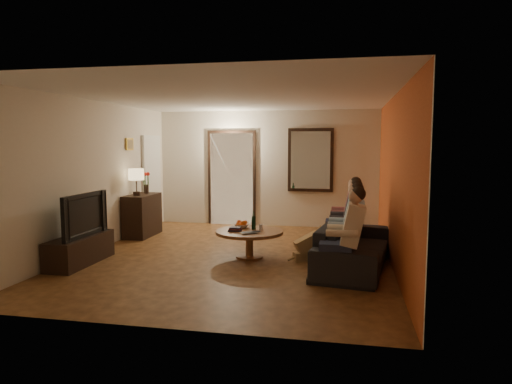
% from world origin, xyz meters
% --- Properties ---
extents(floor, '(5.00, 6.00, 0.01)m').
position_xyz_m(floor, '(0.00, 0.00, 0.00)').
color(floor, '#462B13').
rests_on(floor, ground).
extents(ceiling, '(5.00, 6.00, 0.01)m').
position_xyz_m(ceiling, '(0.00, 0.00, 2.60)').
color(ceiling, white).
rests_on(ceiling, back_wall).
extents(back_wall, '(5.00, 0.02, 2.60)m').
position_xyz_m(back_wall, '(0.00, 3.00, 1.30)').
color(back_wall, beige).
rests_on(back_wall, floor).
extents(front_wall, '(5.00, 0.02, 2.60)m').
position_xyz_m(front_wall, '(0.00, -3.00, 1.30)').
color(front_wall, beige).
rests_on(front_wall, floor).
extents(left_wall, '(0.02, 6.00, 2.60)m').
position_xyz_m(left_wall, '(-2.50, 0.00, 1.30)').
color(left_wall, beige).
rests_on(left_wall, floor).
extents(right_wall, '(0.02, 6.00, 2.60)m').
position_xyz_m(right_wall, '(2.50, 0.00, 1.30)').
color(right_wall, beige).
rests_on(right_wall, floor).
extents(orange_accent, '(0.01, 6.00, 2.60)m').
position_xyz_m(orange_accent, '(2.49, 0.00, 1.30)').
color(orange_accent, '#BC4D20').
rests_on(orange_accent, right_wall).
extents(kitchen_doorway, '(1.00, 0.06, 2.10)m').
position_xyz_m(kitchen_doorway, '(-0.80, 2.98, 1.05)').
color(kitchen_doorway, '#FFE0A5').
rests_on(kitchen_doorway, floor).
extents(door_trim, '(1.12, 0.04, 2.22)m').
position_xyz_m(door_trim, '(-0.80, 2.97, 1.05)').
color(door_trim, black).
rests_on(door_trim, floor).
extents(fridge_glimpse, '(0.45, 0.03, 1.70)m').
position_xyz_m(fridge_glimpse, '(-0.55, 2.98, 0.90)').
color(fridge_glimpse, silver).
rests_on(fridge_glimpse, floor).
extents(mirror_frame, '(1.00, 0.05, 1.40)m').
position_xyz_m(mirror_frame, '(1.00, 2.96, 1.50)').
color(mirror_frame, black).
rests_on(mirror_frame, back_wall).
extents(mirror_glass, '(0.86, 0.02, 1.26)m').
position_xyz_m(mirror_glass, '(1.00, 2.93, 1.50)').
color(mirror_glass, white).
rests_on(mirror_glass, back_wall).
extents(white_door, '(0.06, 0.85, 2.04)m').
position_xyz_m(white_door, '(-2.46, 2.30, 1.02)').
color(white_door, white).
rests_on(white_door, floor).
extents(framed_art, '(0.03, 0.28, 0.24)m').
position_xyz_m(framed_art, '(-2.47, 1.30, 1.85)').
color(framed_art, '#B28C33').
rests_on(framed_art, left_wall).
extents(art_canvas, '(0.01, 0.22, 0.18)m').
position_xyz_m(art_canvas, '(-2.46, 1.30, 1.85)').
color(art_canvas, brown).
rests_on(art_canvas, left_wall).
extents(dresser, '(0.45, 0.95, 0.84)m').
position_xyz_m(dresser, '(-2.25, 1.32, 0.42)').
color(dresser, black).
rests_on(dresser, floor).
extents(table_lamp, '(0.30, 0.30, 0.54)m').
position_xyz_m(table_lamp, '(-2.25, 1.10, 1.11)').
color(table_lamp, beige).
rests_on(table_lamp, dresser).
extents(flower_vase, '(0.14, 0.14, 0.44)m').
position_xyz_m(flower_vase, '(-2.25, 1.54, 1.06)').
color(flower_vase, red).
rests_on(flower_vase, dresser).
extents(tv_stand, '(0.45, 1.30, 0.43)m').
position_xyz_m(tv_stand, '(-2.25, -0.89, 0.22)').
color(tv_stand, black).
rests_on(tv_stand, floor).
extents(tv, '(1.16, 0.15, 0.67)m').
position_xyz_m(tv, '(-2.25, -0.89, 0.77)').
color(tv, black).
rests_on(tv, tv_stand).
extents(sofa, '(2.39, 1.23, 0.67)m').
position_xyz_m(sofa, '(1.92, -0.25, 0.33)').
color(sofa, black).
rests_on(sofa, floor).
extents(person_a, '(0.60, 0.40, 1.20)m').
position_xyz_m(person_a, '(1.82, -1.15, 0.60)').
color(person_a, tan).
rests_on(person_a, sofa).
extents(person_b, '(0.60, 0.40, 1.20)m').
position_xyz_m(person_b, '(1.82, -0.55, 0.60)').
color(person_b, tan).
rests_on(person_b, sofa).
extents(person_c, '(0.60, 0.40, 1.20)m').
position_xyz_m(person_c, '(1.82, 0.05, 0.60)').
color(person_c, tan).
rests_on(person_c, sofa).
extents(person_d, '(0.60, 0.40, 1.20)m').
position_xyz_m(person_d, '(1.82, 0.65, 0.60)').
color(person_d, tan).
rests_on(person_d, sofa).
extents(dog, '(0.61, 0.45, 0.56)m').
position_xyz_m(dog, '(1.23, -0.01, 0.28)').
color(dog, '#986746').
rests_on(dog, floor).
extents(coffee_table, '(1.21, 1.21, 0.45)m').
position_xyz_m(coffee_table, '(0.25, -0.01, 0.23)').
color(coffee_table, brown).
rests_on(coffee_table, floor).
extents(bowl, '(0.26, 0.26, 0.06)m').
position_xyz_m(bowl, '(0.07, 0.21, 0.48)').
color(bowl, white).
rests_on(bowl, coffee_table).
extents(oranges, '(0.20, 0.20, 0.08)m').
position_xyz_m(oranges, '(0.07, 0.21, 0.55)').
color(oranges, '#FC5E15').
rests_on(oranges, bowl).
extents(wine_bottle, '(0.07, 0.07, 0.31)m').
position_xyz_m(wine_bottle, '(0.30, 0.09, 0.60)').
color(wine_bottle, black).
rests_on(wine_bottle, coffee_table).
extents(wine_glass, '(0.06, 0.06, 0.10)m').
position_xyz_m(wine_glass, '(0.43, 0.04, 0.50)').
color(wine_glass, silver).
rests_on(wine_glass, coffee_table).
extents(book_stack, '(0.20, 0.15, 0.07)m').
position_xyz_m(book_stack, '(0.03, -0.11, 0.48)').
color(book_stack, black).
rests_on(book_stack, coffee_table).
extents(laptop, '(0.39, 0.37, 0.03)m').
position_xyz_m(laptop, '(0.35, -0.29, 0.46)').
color(laptop, black).
rests_on(laptop, coffee_table).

